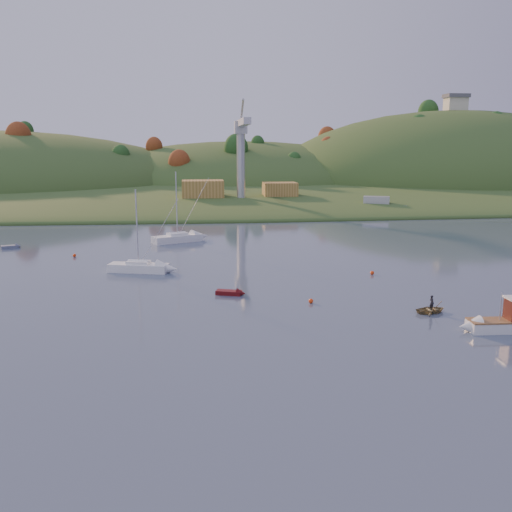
{
  "coord_description": "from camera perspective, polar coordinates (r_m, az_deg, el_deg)",
  "views": [
    {
      "loc": [
        -10.86,
        -30.38,
        16.52
      ],
      "look_at": [
        -3.53,
        35.16,
        3.62
      ],
      "focal_mm": 40.0,
      "sensor_mm": 36.0,
      "label": 1
    }
  ],
  "objects": [
    {
      "name": "hill_right",
      "position": [
        249.55,
        18.86,
        6.69
      ],
      "size": [
        150.0,
        130.0,
        60.0
      ],
      "primitive_type": "ellipsoid",
      "color": "#3B5421",
      "rests_on": "ground"
    },
    {
      "name": "paddler",
      "position": [
        59.7,
        17.15,
        -4.73
      ],
      "size": [
        0.48,
        0.63,
        1.55
      ],
      "primitive_type": "imported",
      "rotation": [
        0.0,
        0.0,
        1.78
      ],
      "color": "black",
      "rests_on": "ground"
    },
    {
      "name": "buoy_3",
      "position": [
        98.52,
        -10.12,
        1.39
      ],
      "size": [
        0.5,
        0.5,
        0.5
      ],
      "primitive_type": "sphere",
      "color": "#F33B0C",
      "rests_on": "ground"
    },
    {
      "name": "work_vessel",
      "position": [
        146.57,
        11.93,
        4.89
      ],
      "size": [
        15.75,
        9.84,
        3.81
      ],
      "rotation": [
        0.0,
        0.0,
        -0.33
      ],
      "color": "slate",
      "rests_on": "ground"
    },
    {
      "name": "buoy_1",
      "position": [
        75.19,
        11.54,
        -1.65
      ],
      "size": [
        0.5,
        0.5,
        0.5
      ],
      "primitive_type": "sphere",
      "color": "#F33B0C",
      "rests_on": "ground"
    },
    {
      "name": "grey_dinghy",
      "position": [
        100.79,
        -23.07,
        0.88
      ],
      "size": [
        3.27,
        2.1,
        1.15
      ],
      "rotation": [
        0.0,
        0.0,
        0.34
      ],
      "color": "slate",
      "rests_on": "ground"
    },
    {
      "name": "shed_west",
      "position": [
        153.85,
        -5.34,
        6.65
      ],
      "size": [
        11.0,
        8.0,
        4.8
      ],
      "primitive_type": "cube",
      "color": "olive",
      "rests_on": "wharf"
    },
    {
      "name": "buoy_2",
      "position": [
        89.41,
        -17.7,
        0.06
      ],
      "size": [
        0.5,
        0.5,
        0.5
      ],
      "primitive_type": "sphere",
      "color": "#F33B0C",
      "rests_on": "ground"
    },
    {
      "name": "hillside_trees",
      "position": [
        216.29,
        -3.51,
        6.67
      ],
      "size": [
        280.0,
        50.0,
        32.0
      ],
      "primitive_type": null,
      "color": "#1E4117",
      "rests_on": "ground"
    },
    {
      "name": "dock_crane",
      "position": [
        149.33,
        -1.47,
        11.32
      ],
      "size": [
        3.2,
        28.0,
        20.3
      ],
      "color": "#B7B7BC",
      "rests_on": "wharf"
    },
    {
      "name": "far_shore",
      "position": [
        261.13,
        -4.02,
        7.42
      ],
      "size": [
        620.0,
        220.0,
        1.5
      ],
      "primitive_type": "cube",
      "color": "#3B5421",
      "rests_on": "ground"
    },
    {
      "name": "shore_slope",
      "position": [
        196.38,
        -3.21,
        6.23
      ],
      "size": [
        640.0,
        150.0,
        7.0
      ],
      "primitive_type": "ellipsoid",
      "color": "#3B5421",
      "rests_on": "ground"
    },
    {
      "name": "hilltop_house",
      "position": [
        249.58,
        19.35,
        14.35
      ],
      "size": [
        9.0,
        7.0,
        6.45
      ],
      "color": "beige",
      "rests_on": "hill_right"
    },
    {
      "name": "ground",
      "position": [
        36.25,
        12.31,
        -16.32
      ],
      "size": [
        500.0,
        500.0,
        0.0
      ],
      "primitive_type": "plane",
      "color": "#37465A",
      "rests_on": "ground"
    },
    {
      "name": "wharf",
      "position": [
        153.97,
        -0.44,
        5.36
      ],
      "size": [
        42.0,
        16.0,
        2.4
      ],
      "primitive_type": "cube",
      "color": "slate",
      "rests_on": "ground"
    },
    {
      "name": "red_tender",
      "position": [
        63.88,
        -2.17,
        -3.71
      ],
      "size": [
        3.54,
        2.13,
        1.14
      ],
      "rotation": [
        0.0,
        0.0,
        -0.32
      ],
      "color": "#580C0E",
      "rests_on": "ground"
    },
    {
      "name": "hill_center",
      "position": [
        241.85,
        -1.43,
        7.15
      ],
      "size": [
        140.0,
        120.0,
        36.0
      ],
      "primitive_type": "ellipsoid",
      "color": "#3B5421",
      "rests_on": "ground"
    },
    {
      "name": "sailboat_far",
      "position": [
        76.81,
        -11.67,
        -1.04
      ],
      "size": [
        8.19,
        4.31,
        10.89
      ],
      "rotation": [
        0.0,
        0.0,
        -0.26
      ],
      "color": "white",
      "rests_on": "ground"
    },
    {
      "name": "buoy_4",
      "position": [
        60.83,
        5.51,
        -4.5
      ],
      "size": [
        0.5,
        0.5,
        0.5
      ],
      "primitive_type": "sphere",
      "color": "#F33B0C",
      "rests_on": "ground"
    },
    {
      "name": "canoe",
      "position": [
        59.82,
        17.13,
        -5.15
      ],
      "size": [
        3.45,
        2.78,
        0.63
      ],
      "primitive_type": "imported",
      "rotation": [
        0.0,
        0.0,
        1.78
      ],
      "color": "olive",
      "rests_on": "ground"
    },
    {
      "name": "shed_east",
      "position": [
        156.68,
        2.41,
        6.62
      ],
      "size": [
        9.0,
        7.0,
        4.0
      ],
      "primitive_type": "cube",
      "color": "olive",
      "rests_on": "wharf"
    },
    {
      "name": "sailboat_near",
      "position": [
        99.24,
        -7.86,
        1.83
      ],
      "size": [
        8.94,
        6.23,
        12.06
      ],
      "rotation": [
        0.0,
        0.0,
        0.46
      ],
      "color": "white",
      "rests_on": "ground"
    },
    {
      "name": "fishing_boat",
      "position": [
        55.78,
        22.78,
        -6.07
      ],
      "size": [
        6.55,
        2.27,
        4.13
      ],
      "rotation": [
        0.0,
        0.0,
        3.1
      ],
      "color": "white",
      "rests_on": "ground"
    }
  ]
}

